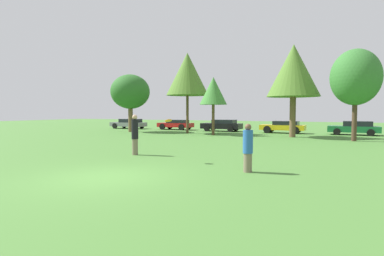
{
  "coord_description": "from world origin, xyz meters",
  "views": [
    {
      "loc": [
        6.66,
        -7.81,
        2.13
      ],
      "look_at": [
        0.88,
        4.73,
        1.39
      ],
      "focal_mm": 28.95,
      "sensor_mm": 36.0,
      "label": 1
    }
  ],
  "objects_px": {
    "frisbee": "(168,121)",
    "tree_3": "(293,71)",
    "tree_0": "(130,92)",
    "parked_car_black": "(222,125)",
    "tree_4": "(356,78)",
    "tree_2": "(213,91)",
    "tree_1": "(187,74)",
    "parked_car_red": "(176,124)",
    "person_thrower": "(135,134)",
    "parked_car_grey": "(129,123)",
    "parked_car_green": "(355,128)",
    "parked_car_yellow": "(283,126)",
    "person_catcher": "(248,148)"
  },
  "relations": [
    {
      "from": "tree_1",
      "to": "parked_car_green",
      "type": "xyz_separation_m",
      "value": [
        14.63,
        4.44,
        -5.05
      ]
    },
    {
      "from": "tree_1",
      "to": "parked_car_red",
      "type": "xyz_separation_m",
      "value": [
        -3.84,
        4.91,
        -5.06
      ]
    },
    {
      "from": "parked_car_black",
      "to": "tree_4",
      "type": "bearing_deg",
      "value": 154.09
    },
    {
      "from": "parked_car_black",
      "to": "person_catcher",
      "type": "bearing_deg",
      "value": 113.92
    },
    {
      "from": "tree_2",
      "to": "parked_car_black",
      "type": "bearing_deg",
      "value": 101.07
    },
    {
      "from": "tree_4",
      "to": "frisbee",
      "type": "bearing_deg",
      "value": -119.2
    },
    {
      "from": "tree_0",
      "to": "tree_2",
      "type": "bearing_deg",
      "value": -3.95
    },
    {
      "from": "tree_2",
      "to": "tree_0",
      "type": "bearing_deg",
      "value": 176.05
    },
    {
      "from": "frisbee",
      "to": "tree_1",
      "type": "height_order",
      "value": "tree_1"
    },
    {
      "from": "person_thrower",
      "to": "tree_2",
      "type": "height_order",
      "value": "tree_2"
    },
    {
      "from": "parked_car_grey",
      "to": "parked_car_green",
      "type": "bearing_deg",
      "value": -177.74
    },
    {
      "from": "person_thrower",
      "to": "tree_1",
      "type": "xyz_separation_m",
      "value": [
        -4.12,
        14.53,
        4.69
      ]
    },
    {
      "from": "parked_car_red",
      "to": "tree_0",
      "type": "bearing_deg",
      "value": 66.69
    },
    {
      "from": "frisbee",
      "to": "parked_car_green",
      "type": "relative_size",
      "value": 0.07
    },
    {
      "from": "frisbee",
      "to": "tree_0",
      "type": "distance_m",
      "value": 20.28
    },
    {
      "from": "person_thrower",
      "to": "tree_3",
      "type": "height_order",
      "value": "tree_3"
    },
    {
      "from": "person_thrower",
      "to": "tree_1",
      "type": "bearing_deg",
      "value": 123.32
    },
    {
      "from": "tree_1",
      "to": "parked_car_green",
      "type": "distance_m",
      "value": 16.1
    },
    {
      "from": "tree_2",
      "to": "tree_1",
      "type": "bearing_deg",
      "value": 161.05
    },
    {
      "from": "person_thrower",
      "to": "parked_car_red",
      "type": "relative_size",
      "value": 0.47
    },
    {
      "from": "tree_0",
      "to": "tree_4",
      "type": "bearing_deg",
      "value": -4.81
    },
    {
      "from": "tree_2",
      "to": "parked_car_red",
      "type": "xyz_separation_m",
      "value": [
        -6.91,
        5.96,
        -3.3
      ]
    },
    {
      "from": "parked_car_black",
      "to": "parked_car_yellow",
      "type": "distance_m",
      "value": 6.44
    },
    {
      "from": "tree_4",
      "to": "parked_car_red",
      "type": "xyz_separation_m",
      "value": [
        -18.09,
        7.05,
        -3.89
      ]
    },
    {
      "from": "parked_car_red",
      "to": "parked_car_black",
      "type": "relative_size",
      "value": 0.95
    },
    {
      "from": "parked_car_red",
      "to": "parked_car_green",
      "type": "height_order",
      "value": "parked_car_green"
    },
    {
      "from": "tree_0",
      "to": "tree_2",
      "type": "distance_m",
      "value": 9.49
    },
    {
      "from": "parked_car_green",
      "to": "parked_car_black",
      "type": "bearing_deg",
      "value": 2.27
    },
    {
      "from": "parked_car_green",
      "to": "parked_car_grey",
      "type": "bearing_deg",
      "value": 2.26
    },
    {
      "from": "parked_car_grey",
      "to": "tree_2",
      "type": "bearing_deg",
      "value": 159.7
    },
    {
      "from": "tree_1",
      "to": "tree_4",
      "type": "relative_size",
      "value": 1.19
    },
    {
      "from": "tree_0",
      "to": "parked_car_black",
      "type": "xyz_separation_m",
      "value": [
        8.38,
        4.88,
        -3.49
      ]
    },
    {
      "from": "parked_car_yellow",
      "to": "tree_4",
      "type": "bearing_deg",
      "value": 134.9
    },
    {
      "from": "person_catcher",
      "to": "parked_car_grey",
      "type": "distance_m",
      "value": 29.3
    },
    {
      "from": "tree_0",
      "to": "tree_2",
      "type": "relative_size",
      "value": 1.14
    },
    {
      "from": "tree_4",
      "to": "parked_car_red",
      "type": "distance_m",
      "value": 19.8
    },
    {
      "from": "person_thrower",
      "to": "parked_car_yellow",
      "type": "height_order",
      "value": "person_thrower"
    },
    {
      "from": "person_thrower",
      "to": "frisbee",
      "type": "bearing_deg",
      "value": -7.88
    },
    {
      "from": "person_catcher",
      "to": "parked_car_grey",
      "type": "relative_size",
      "value": 0.37
    },
    {
      "from": "person_catcher",
      "to": "tree_4",
      "type": "height_order",
      "value": "tree_4"
    },
    {
      "from": "parked_car_red",
      "to": "parked_car_black",
      "type": "distance_m",
      "value": 5.84
    },
    {
      "from": "tree_4",
      "to": "parked_car_black",
      "type": "bearing_deg",
      "value": 151.65
    },
    {
      "from": "frisbee",
      "to": "parked_car_yellow",
      "type": "relative_size",
      "value": 0.07
    },
    {
      "from": "person_catcher",
      "to": "tree_3",
      "type": "height_order",
      "value": "tree_3"
    },
    {
      "from": "tree_1",
      "to": "tree_4",
      "type": "height_order",
      "value": "tree_1"
    },
    {
      "from": "frisbee",
      "to": "parked_car_yellow",
      "type": "height_order",
      "value": "frisbee"
    },
    {
      "from": "tree_2",
      "to": "frisbee",
      "type": "bearing_deg",
      "value": -76.29
    },
    {
      "from": "frisbee",
      "to": "tree_1",
      "type": "bearing_deg",
      "value": 112.92
    },
    {
      "from": "frisbee",
      "to": "tree_2",
      "type": "xyz_separation_m",
      "value": [
        -3.58,
        14.68,
        2.2
      ]
    },
    {
      "from": "frisbee",
      "to": "tree_3",
      "type": "height_order",
      "value": "tree_3"
    }
  ]
}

